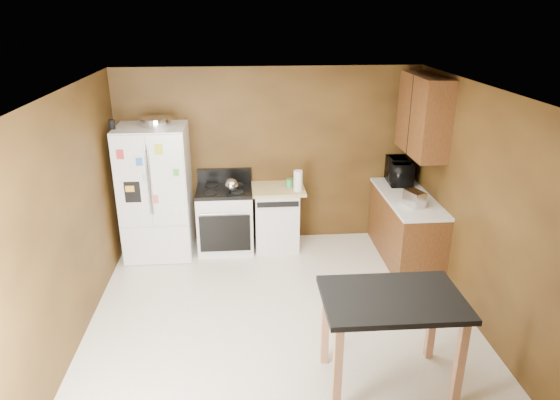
{
  "coord_description": "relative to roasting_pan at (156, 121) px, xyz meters",
  "views": [
    {
      "loc": [
        -0.38,
        -4.55,
        3.23
      ],
      "look_at": [
        0.05,
        0.85,
        1.13
      ],
      "focal_mm": 32.0,
      "sensor_mm": 36.0,
      "label": 1
    }
  ],
  "objects": [
    {
      "name": "toaster",
      "position": [
        3.23,
        -0.82,
        -0.85
      ],
      "size": [
        0.25,
        0.31,
        0.2
      ],
      "primitive_type": "cube",
      "rotation": [
        0.0,
        0.0,
        0.34
      ],
      "color": "silver",
      "rests_on": "right_cabinets"
    },
    {
      "name": "paper_towel",
      "position": [
        1.84,
        -0.12,
        -0.82
      ],
      "size": [
        0.14,
        0.14,
        0.28
      ],
      "primitive_type": "cylinder",
      "rotation": [
        0.0,
        0.0,
        0.2
      ],
      "color": "white",
      "rests_on": "dishwasher"
    },
    {
      "name": "pen_cup",
      "position": [
        -0.52,
        -0.17,
        0.01
      ],
      "size": [
        0.08,
        0.08,
        0.12
      ],
      "primitive_type": "cylinder",
      "color": "black",
      "rests_on": "refrigerator"
    },
    {
      "name": "right_cabinets",
      "position": [
        3.32,
        -0.44,
        -0.94
      ],
      "size": [
        0.63,
        1.58,
        2.45
      ],
      "color": "brown",
      "rests_on": "ground"
    },
    {
      "name": "wall_front",
      "position": [
        1.48,
        -4.17,
        -0.6
      ],
      "size": [
        4.2,
        0.0,
        4.2
      ],
      "primitive_type": "plane",
      "rotation": [
        -1.57,
        0.0,
        0.0
      ],
      "color": "brown",
      "rests_on": "ground"
    },
    {
      "name": "dishwasher",
      "position": [
        1.56,
        0.02,
        -1.4
      ],
      "size": [
        0.78,
        0.63,
        0.89
      ],
      "color": "white",
      "rests_on": "ground"
    },
    {
      "name": "island",
      "position": [
        2.35,
        -2.87,
        -1.08
      ],
      "size": [
        1.22,
        0.82,
        0.91
      ],
      "color": "black",
      "rests_on": "ground"
    },
    {
      "name": "roasting_pan",
      "position": [
        0.0,
        0.0,
        0.0
      ],
      "size": [
        0.41,
        0.41,
        0.1
      ],
      "primitive_type": "cylinder",
      "color": "silver",
      "rests_on": "refrigerator"
    },
    {
      "name": "ceiling",
      "position": [
        1.48,
        -1.92,
        0.65
      ],
      "size": [
        4.5,
        4.5,
        0.0
      ],
      "primitive_type": "plane",
      "rotation": [
        3.14,
        0.0,
        0.0
      ],
      "color": "white",
      "rests_on": "ground"
    },
    {
      "name": "wall_left",
      "position": [
        -0.62,
        -1.92,
        -0.6
      ],
      "size": [
        0.0,
        4.5,
        4.5
      ],
      "primitive_type": "plane",
      "rotation": [
        1.57,
        0.0,
        1.57
      ],
      "color": "brown",
      "rests_on": "ground"
    },
    {
      "name": "kettle",
      "position": [
        0.94,
        -0.11,
        -0.86
      ],
      "size": [
        0.18,
        0.18,
        0.18
      ],
      "primitive_type": "sphere",
      "color": "silver",
      "rests_on": "gas_range"
    },
    {
      "name": "floor",
      "position": [
        1.48,
        -1.92,
        -1.85
      ],
      "size": [
        4.5,
        4.5,
        0.0
      ],
      "primitive_type": "plane",
      "color": "white",
      "rests_on": "ground"
    },
    {
      "name": "wall_back",
      "position": [
        1.48,
        0.33,
        -0.6
      ],
      "size": [
        4.2,
        0.0,
        4.2
      ],
      "primitive_type": "plane",
      "rotation": [
        1.57,
        0.0,
        0.0
      ],
      "color": "brown",
      "rests_on": "ground"
    },
    {
      "name": "microwave",
      "position": [
        3.31,
        0.11,
        -0.79
      ],
      "size": [
        0.42,
        0.59,
        0.32
      ],
      "primitive_type": "imported",
      "rotation": [
        0.0,
        0.0,
        1.51
      ],
      "color": "black",
      "rests_on": "right_cabinets"
    },
    {
      "name": "refrigerator",
      "position": [
        -0.07,
        -0.06,
        -0.95
      ],
      "size": [
        0.9,
        0.8,
        1.8
      ],
      "color": "white",
      "rests_on": "ground"
    },
    {
      "name": "gas_range",
      "position": [
        0.84,
        0.0,
        -1.39
      ],
      "size": [
        0.76,
        0.68,
        1.1
      ],
      "color": "white",
      "rests_on": "ground"
    },
    {
      "name": "green_canister",
      "position": [
        1.75,
        0.05,
        -0.91
      ],
      "size": [
        0.12,
        0.12,
        0.11
      ],
      "primitive_type": "cylinder",
      "rotation": [
        0.0,
        0.0,
        0.19
      ],
      "color": "#42AC5B",
      "rests_on": "dishwasher"
    },
    {
      "name": "wall_right",
      "position": [
        3.58,
        -1.92,
        -0.6
      ],
      "size": [
        0.0,
        4.5,
        4.5
      ],
      "primitive_type": "plane",
      "rotation": [
        1.57,
        0.0,
        -1.57
      ],
      "color": "brown",
      "rests_on": "ground"
    }
  ]
}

